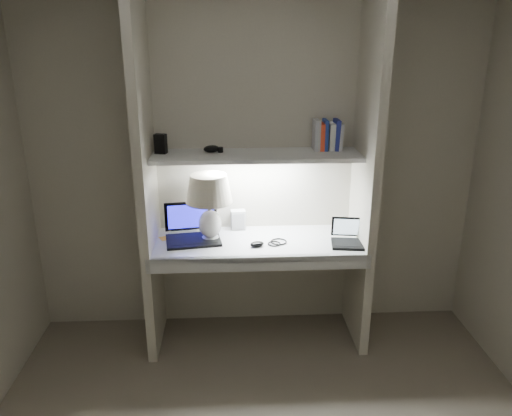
{
  "coord_description": "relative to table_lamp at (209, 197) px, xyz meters",
  "views": [
    {
      "loc": [
        -0.18,
        -1.96,
        2.12
      ],
      "look_at": [
        -0.02,
        1.05,
        1.07
      ],
      "focal_mm": 35.0,
      "sensor_mm": 36.0,
      "label": 1
    }
  ],
  "objects": [
    {
      "name": "desk_apron",
      "position": [
        0.32,
        -0.3,
        -0.36
      ],
      "size": [
        1.46,
        0.03,
        0.1
      ],
      "primitive_type": "cube",
      "color": "silver",
      "rests_on": "desk"
    },
    {
      "name": "shelf_gadget",
      "position": [
        0.02,
        0.1,
        0.31
      ],
      "size": [
        0.14,
        0.12,
        0.05
      ],
      "primitive_type": "ellipsoid",
      "rotation": [
        0.0,
        0.0,
        0.43
      ],
      "color": "black",
      "rests_on": "shelf"
    },
    {
      "name": "book_row",
      "position": [
        0.82,
        0.15,
        0.38
      ],
      "size": [
        0.2,
        0.14,
        0.21
      ],
      "color": "silver",
      "rests_on": "shelf"
    },
    {
      "name": "sticky_note",
      "position": [
        -0.32,
        0.04,
        -0.31
      ],
      "size": [
        0.1,
        0.1,
        0.0
      ],
      "primitive_type": "cube",
      "rotation": [
        0.0,
        0.0,
        0.48
      ],
      "color": "yellow",
      "rests_on": "desk"
    },
    {
      "name": "mouse",
      "position": [
        0.32,
        -0.14,
        -0.3
      ],
      "size": [
        0.11,
        0.09,
        0.04
      ],
      "primitive_type": "ellipsoid",
      "rotation": [
        0.0,
        0.0,
        0.33
      ],
      "color": "black",
      "rests_on": "desk"
    },
    {
      "name": "alcove_panel_right",
      "position": [
        1.05,
        -0.04,
        0.17
      ],
      "size": [
        0.06,
        0.55,
        2.5
      ],
      "primitive_type": "cube",
      "color": "beige",
      "rests_on": "floor"
    },
    {
      "name": "desk",
      "position": [
        0.32,
        -0.04,
        -0.33
      ],
      "size": [
        1.4,
        0.55,
        0.04
      ],
      "primitive_type": "cube",
      "color": "white",
      "rests_on": "alcove_panel_left"
    },
    {
      "name": "shelf",
      "position": [
        0.32,
        0.06,
        0.27
      ],
      "size": [
        1.4,
        0.36,
        0.03
      ],
      "primitive_type": "cube",
      "color": "silver",
      "rests_on": "back_wall"
    },
    {
      "name": "table_lamp",
      "position": [
        0.0,
        0.0,
        0.0
      ],
      "size": [
        0.32,
        0.32,
        0.47
      ],
      "color": "white",
      "rests_on": "desk"
    },
    {
      "name": "laptop_netbook",
      "position": [
        0.96,
        -0.12,
        -0.27
      ],
      "size": [
        0.29,
        0.26,
        0.17
      ],
      "rotation": [
        0.0,
        0.0,
        -0.14
      ],
      "color": "black",
      "rests_on": "desk"
    },
    {
      "name": "cable_coil",
      "position": [
        0.47,
        -0.08,
        -0.31
      ],
      "size": [
        0.14,
        0.14,
        0.01
      ],
      "primitive_type": "torus",
      "rotation": [
        0.0,
        0.0,
        -0.32
      ],
      "color": "black",
      "rests_on": "desk"
    },
    {
      "name": "alcove_panel_left",
      "position": [
        -0.41,
        -0.04,
        0.17
      ],
      "size": [
        0.06,
        0.55,
        2.5
      ],
      "primitive_type": "cube",
      "color": "beige",
      "rests_on": "floor"
    },
    {
      "name": "back_wall",
      "position": [
        0.32,
        0.24,
        0.17
      ],
      "size": [
        3.2,
        0.01,
        2.5
      ],
      "primitive_type": "cube",
      "color": "beige",
      "rests_on": "floor"
    },
    {
      "name": "speaker",
      "position": [
        0.2,
        0.19,
        -0.24
      ],
      "size": [
        0.11,
        0.08,
        0.15
      ],
      "primitive_type": "cube",
      "rotation": [
        0.0,
        0.0,
        0.1
      ],
      "color": "silver",
      "rests_on": "desk"
    },
    {
      "name": "strip_light",
      "position": [
        0.32,
        0.06,
        0.24
      ],
      "size": [
        0.6,
        0.04,
        0.02
      ],
      "primitive_type": "cube",
      "color": "white",
      "rests_on": "shelf"
    },
    {
      "name": "shelf_box",
      "position": [
        -0.32,
        0.1,
        0.35
      ],
      "size": [
        0.09,
        0.07,
        0.13
      ],
      "primitive_type": "cube",
      "rotation": [
        0.0,
        0.0,
        -0.25
      ],
      "color": "black",
      "rests_on": "shelf"
    },
    {
      "name": "laptop_main",
      "position": [
        -0.12,
        0.03,
        -0.26
      ],
      "size": [
        0.41,
        0.37,
        0.25
      ],
      "rotation": [
        0.0,
        0.0,
        0.15
      ],
      "color": "black",
      "rests_on": "desk"
    }
  ]
}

